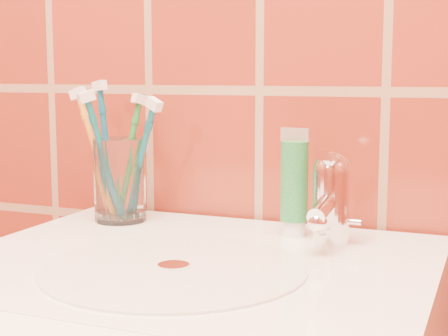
% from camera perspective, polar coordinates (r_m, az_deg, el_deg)
% --- Properties ---
extents(glass_tumbler, '(0.09, 0.09, 0.12)m').
position_cam_1_polar(glass_tumbler, '(1.02, -8.66, -0.99)').
color(glass_tumbler, white).
rests_on(glass_tumbler, pedestal_sink).
extents(toothpaste_tube, '(0.04, 0.04, 0.15)m').
position_cam_1_polar(toothpaste_tube, '(0.92, 5.86, -1.50)').
color(toothpaste_tube, white).
rests_on(toothpaste_tube, pedestal_sink).
extents(faucet, '(0.05, 0.11, 0.12)m').
position_cam_1_polar(faucet, '(0.88, 8.87, -2.22)').
color(faucet, white).
rests_on(faucet, pedestal_sink).
extents(toothbrush_0, '(0.12, 0.13, 0.21)m').
position_cam_1_polar(toothbrush_0, '(1.00, -9.85, 0.75)').
color(toothbrush_0, '#0C5D69').
rests_on(toothbrush_0, glass_tumbler).
extents(toothbrush_1, '(0.09, 0.08, 0.22)m').
position_cam_1_polar(toothbrush_1, '(1.02, -9.69, 1.32)').
color(toothbrush_1, navy).
rests_on(toothbrush_1, glass_tumbler).
extents(toothbrush_2, '(0.08, 0.12, 0.20)m').
position_cam_1_polar(toothbrush_2, '(1.04, -7.97, 0.88)').
color(toothbrush_2, '#1D6E2C').
rests_on(toothbrush_2, glass_tumbler).
extents(toothbrush_3, '(0.14, 0.12, 0.19)m').
position_cam_1_polar(toothbrush_3, '(1.00, -7.03, 0.50)').
color(toothbrush_3, '#0C5566').
rests_on(toothbrush_3, glass_tumbler).
extents(toothbrush_4, '(0.09, 0.09, 0.20)m').
position_cam_1_polar(toothbrush_4, '(1.02, -10.49, 1.02)').
color(toothbrush_4, orange).
rests_on(toothbrush_4, glass_tumbler).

